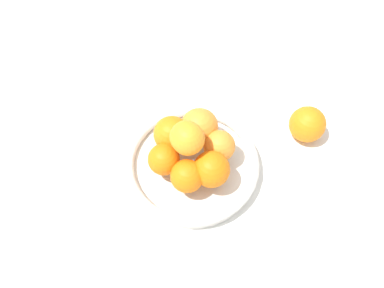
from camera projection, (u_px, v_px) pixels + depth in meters
ground_plane at (192, 168)px, 0.83m from camera, size 4.00×4.00×0.00m
fruit_bowl at (192, 164)px, 0.82m from camera, size 0.29×0.29×0.04m
orange_pile at (192, 147)px, 0.76m from camera, size 0.19×0.18×0.13m
stray_orange at (307, 124)px, 0.85m from camera, size 0.08×0.08×0.08m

